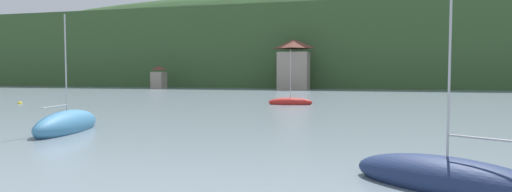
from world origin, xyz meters
name	(u,v)px	position (x,y,z in m)	size (l,w,h in m)	color
wooded_hillside	(282,57)	(-21.52, 157.88, 8.86)	(352.00, 58.34, 46.49)	#38562D
shore_building_west	(159,77)	(-44.77, 118.03, 2.70)	(3.16, 3.29, 5.57)	gray
shore_building_westcentral	(294,65)	(-11.19, 119.40, 5.56)	(7.17, 6.15, 11.47)	gray
sailboat_mid_3	(447,179)	(7.79, 37.54, 0.33)	(6.43, 4.93, 9.59)	navy
sailboat_far_5	(290,102)	(-3.48, 72.26, 0.27)	(5.32, 2.20, 6.78)	red
sailboat_mid_6	(67,125)	(-12.98, 45.77, 0.42)	(3.52, 7.41, 7.88)	teal
mooring_buoy_mid	(20,104)	(-35.46, 65.18, 0.00)	(0.53, 0.53, 0.53)	yellow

